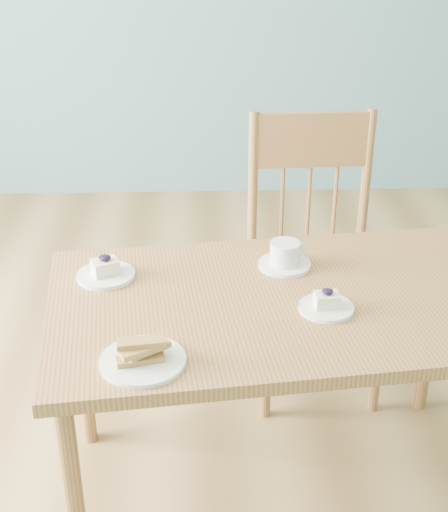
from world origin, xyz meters
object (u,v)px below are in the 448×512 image
object	(u,v)px
biscotti_plate	(143,356)
coffee_cup	(285,256)
dining_chair	(314,256)
cheesecake_plate_near	(326,304)
cheesecake_plate_far	(106,272)
dining_table	(287,318)

from	to	relation	value
biscotti_plate	coffee_cup	bearing A→B (deg)	50.83
dining_chair	cheesecake_plate_near	distance (m)	0.70
cheesecake_plate_far	coffee_cup	world-z (taller)	coffee_cup
cheesecake_plate_near	cheesecake_plate_far	world-z (taller)	cheesecake_plate_far
coffee_cup	dining_chair	bearing A→B (deg)	47.36
dining_chair	biscotti_plate	xyz separation A→B (m)	(-0.55, -0.90, 0.20)
cheesecake_plate_near	cheesecake_plate_far	xyz separation A→B (m)	(-0.61, 0.20, 0.00)
cheesecake_plate_far	biscotti_plate	world-z (taller)	cheesecake_plate_far
cheesecake_plate_far	dining_chair	bearing A→B (deg)	34.44
coffee_cup	biscotti_plate	xyz separation A→B (m)	(-0.39, -0.48, -0.01)
cheesecake_plate_near	biscotti_plate	size ratio (longest dim) A/B	0.72
biscotti_plate	cheesecake_plate_near	bearing A→B (deg)	25.57
coffee_cup	cheesecake_plate_near	bearing A→B (deg)	-93.44
dining_chair	dining_table	bearing A→B (deg)	-108.83
cheesecake_plate_far	coffee_cup	bearing A→B (deg)	5.42
dining_chair	cheesecake_plate_far	xyz separation A→B (m)	(-0.68, -0.47, 0.20)
cheesecake_plate_near	cheesecake_plate_far	size ratio (longest dim) A/B	0.88
dining_table	cheesecake_plate_far	bearing A→B (deg)	159.12
dining_table	biscotti_plate	distance (m)	0.49
dining_chair	biscotti_plate	bearing A→B (deg)	-124.30
cheesecake_plate_far	dining_table	bearing A→B (deg)	-14.32
cheesecake_plate_near	biscotti_plate	distance (m)	0.52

